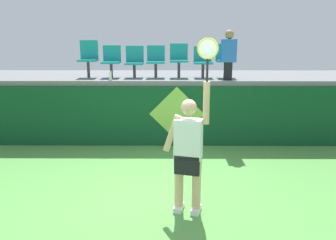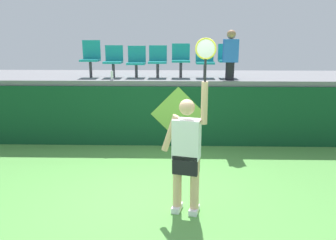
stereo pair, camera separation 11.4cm
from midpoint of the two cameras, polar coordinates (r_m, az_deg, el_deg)
ground_plane at (r=5.59m, az=-2.80°, el=-13.02°), size 40.00×40.00×0.00m
court_back_wall at (r=7.99m, az=-1.37°, el=0.71°), size 11.42×0.20×1.41m
spectator_platform at (r=9.03m, az=-1.02°, el=7.18°), size 11.42×2.49×0.12m
tennis_player at (r=4.85m, az=3.84°, el=-5.18°), size 0.74×0.35×2.51m
water_bottle at (r=8.03m, az=-8.94°, el=7.36°), size 0.06×0.06×0.22m
stadium_chair_0 at (r=8.71m, az=-12.42°, el=10.31°), size 0.44×0.42×0.90m
stadium_chair_1 at (r=8.60m, az=-8.71°, el=9.97°), size 0.44×0.42×0.77m
stadium_chair_2 at (r=8.52m, az=-4.91°, el=9.93°), size 0.44×0.42×0.76m
stadium_chair_3 at (r=8.47m, az=-1.33°, el=10.08°), size 0.44×0.42×0.77m
stadium_chair_4 at (r=8.46m, az=2.56°, el=10.28°), size 0.44×0.42×0.82m
stadium_chair_5 at (r=8.49m, az=6.58°, el=9.91°), size 0.44×0.42×0.75m
stadium_chair_6 at (r=8.56m, az=10.30°, el=10.12°), size 0.44×0.42×0.81m
spectator_0 at (r=8.09m, az=10.83°, el=10.80°), size 0.34×0.21×1.13m
wall_signage_mount at (r=8.07m, az=2.07°, el=-4.33°), size 1.27×0.01×1.41m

